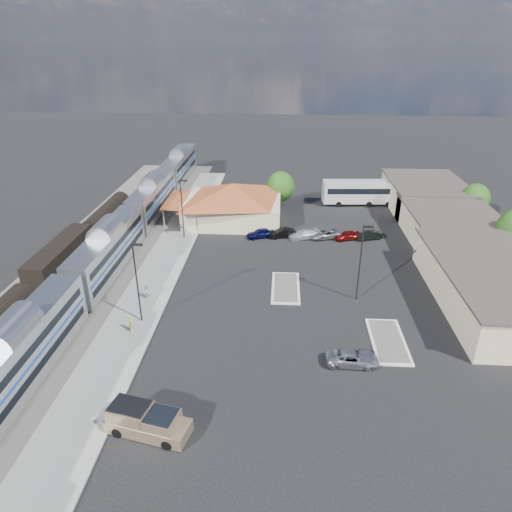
# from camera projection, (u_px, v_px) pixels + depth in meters

# --- Properties ---
(ground) EXTENTS (280.00, 280.00, 0.00)m
(ground) POSITION_uv_depth(u_px,v_px,m) (251.00, 296.00, 52.48)
(ground) COLOR black
(ground) RESTS_ON ground
(railbed) EXTENTS (16.00, 100.00, 0.12)m
(railbed) POSITION_uv_depth(u_px,v_px,m) (98.00, 260.00, 60.79)
(railbed) COLOR #4C4944
(railbed) RESTS_ON ground
(platform) EXTENTS (5.50, 92.00, 0.18)m
(platform) POSITION_uv_depth(u_px,v_px,m) (161.00, 269.00, 58.49)
(platform) COLOR gray
(platform) RESTS_ON ground
(passenger_train) EXTENTS (3.00, 104.00, 5.55)m
(passenger_train) POSITION_uv_depth(u_px,v_px,m) (109.00, 252.00, 56.46)
(passenger_train) COLOR silver
(passenger_train) RESTS_ON ground
(freight_cars) EXTENTS (2.80, 46.00, 4.00)m
(freight_cars) POSITION_uv_depth(u_px,v_px,m) (61.00, 259.00, 56.82)
(freight_cars) COLOR black
(freight_cars) RESTS_ON ground
(station_depot) EXTENTS (18.35, 12.24, 6.20)m
(station_depot) POSITION_uv_depth(u_px,v_px,m) (233.00, 202.00, 73.00)
(station_depot) COLOR beige
(station_depot) RESTS_ON ground
(buildings_east) EXTENTS (14.40, 51.40, 4.80)m
(buildings_east) POSITION_uv_depth(u_px,v_px,m) (460.00, 235.00, 62.86)
(buildings_east) COLOR #C6B28C
(buildings_east) RESTS_ON ground
(traffic_island_south) EXTENTS (3.30, 7.50, 0.21)m
(traffic_island_south) POSITION_uv_depth(u_px,v_px,m) (286.00, 287.00, 54.02)
(traffic_island_south) COLOR silver
(traffic_island_south) RESTS_ON ground
(traffic_island_north) EXTENTS (3.30, 7.50, 0.21)m
(traffic_island_north) POSITION_uv_depth(u_px,v_px,m) (388.00, 341.00, 44.47)
(traffic_island_north) COLOR silver
(traffic_island_north) RESTS_ON ground
(lamp_plat_s) EXTENTS (1.08, 0.25, 9.00)m
(lamp_plat_s) POSITION_uv_depth(u_px,v_px,m) (137.00, 277.00, 45.36)
(lamp_plat_s) COLOR black
(lamp_plat_s) RESTS_ON ground
(lamp_plat_n) EXTENTS (1.08, 0.25, 9.00)m
(lamp_plat_n) POSITION_uv_depth(u_px,v_px,m) (183.00, 204.00, 65.18)
(lamp_plat_n) COLOR black
(lamp_plat_n) RESTS_ON ground
(lamp_lot) EXTENTS (1.08, 0.25, 9.00)m
(lamp_lot) POSITION_uv_depth(u_px,v_px,m) (361.00, 257.00, 49.53)
(lamp_lot) COLOR black
(lamp_lot) RESTS_ON ground
(tree_east_c) EXTENTS (4.41, 4.41, 6.21)m
(tree_east_c) POSITION_uv_depth(u_px,v_px,m) (475.00, 199.00, 72.45)
(tree_east_c) COLOR #382314
(tree_east_c) RESTS_ON ground
(tree_depot) EXTENTS (4.71, 4.71, 6.63)m
(tree_depot) POSITION_uv_depth(u_px,v_px,m) (281.00, 186.00, 77.61)
(tree_depot) COLOR #382314
(tree_depot) RESTS_ON ground
(pickup_truck) EXTENTS (6.66, 3.65, 2.18)m
(pickup_truck) POSITION_uv_depth(u_px,v_px,m) (148.00, 422.00, 33.83)
(pickup_truck) COLOR tan
(pickup_truck) RESTS_ON ground
(suv) EXTENTS (4.77, 2.23, 1.32)m
(suv) POSITION_uv_depth(u_px,v_px,m) (352.00, 358.00, 41.17)
(suv) COLOR #AFB1B8
(suv) RESTS_ON ground
(coach_bus) EXTENTS (13.47, 3.67, 4.27)m
(coach_bus) POSITION_uv_depth(u_px,v_px,m) (361.00, 191.00, 80.38)
(coach_bus) COLOR silver
(coach_bus) RESTS_ON ground
(person_a) EXTENTS (0.64, 0.78, 1.84)m
(person_a) POSITION_uv_depth(u_px,v_px,m) (131.00, 323.00, 45.51)
(person_a) COLOR #C5D743
(person_a) RESTS_ON platform
(person_b) EXTENTS (0.86, 0.96, 1.62)m
(person_b) POSITION_uv_depth(u_px,v_px,m) (145.00, 291.00, 51.44)
(person_b) COLOR silver
(person_b) RESTS_ON platform
(parked_car_a) EXTENTS (4.42, 3.02, 1.40)m
(parked_car_a) POSITION_uv_depth(u_px,v_px,m) (260.00, 233.00, 67.57)
(parked_car_a) COLOR #0B0C38
(parked_car_a) RESTS_ON ground
(parked_car_b) EXTENTS (4.35, 2.57, 1.35)m
(parked_car_b) POSITION_uv_depth(u_px,v_px,m) (282.00, 233.00, 67.67)
(parked_car_b) COLOR black
(parked_car_b) RESTS_ON ground
(parked_car_c) EXTENTS (4.87, 3.41, 1.31)m
(parked_car_c) POSITION_uv_depth(u_px,v_px,m) (304.00, 234.00, 67.24)
(parked_car_c) COLOR silver
(parked_car_c) RESTS_ON ground
(parked_car_d) EXTENTS (5.17, 3.45, 1.32)m
(parked_car_d) POSITION_uv_depth(u_px,v_px,m) (325.00, 234.00, 67.34)
(parked_car_d) COLOR gray
(parked_car_d) RESTS_ON ground
(parked_car_e) EXTENTS (4.29, 2.77, 1.36)m
(parked_car_e) POSITION_uv_depth(u_px,v_px,m) (347.00, 235.00, 66.88)
(parked_car_e) COLOR maroon
(parked_car_e) RESTS_ON ground
(parked_car_f) EXTENTS (4.21, 2.59, 1.31)m
(parked_car_f) POSITION_uv_depth(u_px,v_px,m) (369.00, 235.00, 66.99)
(parked_car_f) COLOR black
(parked_car_f) RESTS_ON ground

